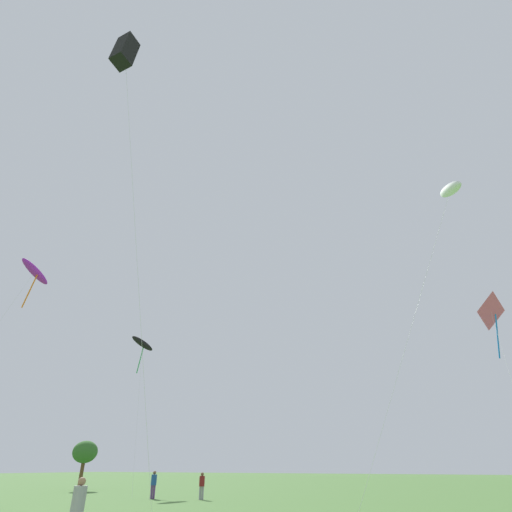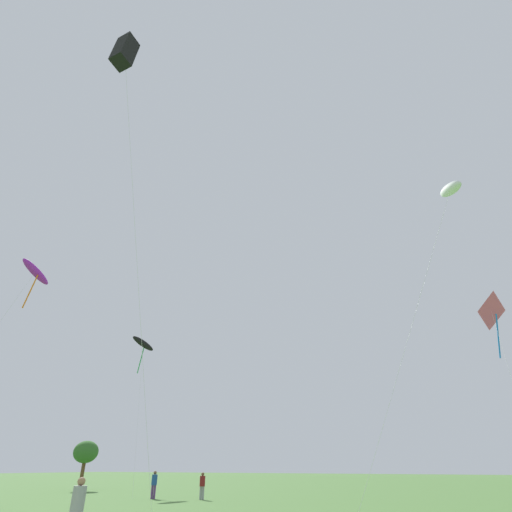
# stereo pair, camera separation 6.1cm
# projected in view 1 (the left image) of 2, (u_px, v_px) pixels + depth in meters

# --- Properties ---
(person_standing_0) EXTENTS (0.39, 0.39, 1.78)m
(person_standing_0) POSITION_uv_depth(u_px,v_px,m) (202.00, 484.00, 30.21)
(person_standing_0) COLOR gray
(person_standing_0) RESTS_ON ground
(person_standing_3) EXTENTS (0.41, 0.41, 1.86)m
(person_standing_3) POSITION_uv_depth(u_px,v_px,m) (154.00, 483.00, 30.91)
(person_standing_3) COLOR #593372
(person_standing_3) RESTS_ON ground
(person_standing_5) EXTENTS (0.42, 0.42, 1.87)m
(person_standing_5) POSITION_uv_depth(u_px,v_px,m) (78.00, 506.00, 12.88)
(person_standing_5) COLOR maroon
(person_standing_5) RESTS_ON ground
(kite_flying_0) EXTENTS (3.48, 8.94, 18.40)m
(kite_flying_0) POSITION_uv_depth(u_px,v_px,m) (35.00, 272.00, 35.72)
(kite_flying_0) COLOR silver
(kite_flying_0) RESTS_ON ground
(kite_flying_2) EXTENTS (8.84, 8.68, 15.90)m
(kite_flying_2) POSITION_uv_depth(u_px,v_px,m) (142.00, 344.00, 47.48)
(kite_flying_2) COLOR silver
(kite_flying_2) RESTS_ON ground
(kite_flying_3) EXTENTS (7.79, 3.97, 17.51)m
(kite_flying_3) POSITION_uv_depth(u_px,v_px,m) (450.00, 190.00, 24.34)
(kite_flying_3) COLOR silver
(kite_flying_3) RESTS_ON ground
(kite_flying_4) EXTENTS (1.94, 7.54, 13.68)m
(kite_flying_4) POSITION_uv_depth(u_px,v_px,m) (491.00, 314.00, 31.30)
(kite_flying_4) COLOR silver
(kite_flying_4) RESTS_ON ground
(kite_flying_5) EXTENTS (1.29, 6.36, 24.86)m
(kite_flying_5) POSITION_uv_depth(u_px,v_px,m) (125.00, 52.00, 23.66)
(kite_flying_5) COLOR silver
(kite_flying_5) RESTS_ON ground
(park_tree_0) EXTENTS (2.50, 2.50, 4.58)m
(park_tree_0) POSITION_uv_depth(u_px,v_px,m) (85.00, 452.00, 42.43)
(park_tree_0) COLOR brown
(park_tree_0) RESTS_ON ground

